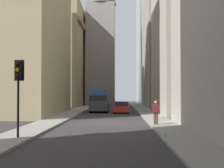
{
  "coord_description": "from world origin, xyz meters",
  "views": [
    {
      "loc": [
        -27.2,
        -1.19,
        2.47
      ],
      "look_at": [
        18.59,
        -0.11,
        3.68
      ],
      "focal_mm": 52.62,
      "sensor_mm": 36.0,
      "label": 1
    }
  ],
  "objects_px": {
    "traffic_light_foreground": "(18,80)",
    "pedestrian": "(156,112)",
    "sedan_red": "(121,108)",
    "discarded_bottle": "(166,136)",
    "delivery_truck": "(100,100)"
  },
  "relations": [
    {
      "from": "traffic_light_foreground",
      "to": "pedestrian",
      "type": "xyz_separation_m",
      "value": [
        7.17,
        -7.93,
        -2.04
      ]
    },
    {
      "from": "delivery_truck",
      "to": "pedestrian",
      "type": "xyz_separation_m",
      "value": [
        -18.35,
        -5.23,
        -0.37
      ]
    },
    {
      "from": "sedan_red",
      "to": "traffic_light_foreground",
      "type": "height_order",
      "value": "traffic_light_foreground"
    },
    {
      "from": "delivery_truck",
      "to": "pedestrian",
      "type": "bearing_deg",
      "value": -164.09
    },
    {
      "from": "delivery_truck",
      "to": "pedestrian",
      "type": "distance_m",
      "value": 19.08
    },
    {
      "from": "pedestrian",
      "to": "delivery_truck",
      "type": "bearing_deg",
      "value": 15.91
    },
    {
      "from": "discarded_bottle",
      "to": "pedestrian",
      "type": "bearing_deg",
      "value": -2.21
    },
    {
      "from": "delivery_truck",
      "to": "sedan_red",
      "type": "xyz_separation_m",
      "value": [
        -2.51,
        -2.8,
        -0.8
      ]
    },
    {
      "from": "delivery_truck",
      "to": "traffic_light_foreground",
      "type": "xyz_separation_m",
      "value": [
        -25.51,
        2.7,
        1.66
      ]
    },
    {
      "from": "delivery_truck",
      "to": "sedan_red",
      "type": "distance_m",
      "value": 3.84
    },
    {
      "from": "sedan_red",
      "to": "pedestrian",
      "type": "xyz_separation_m",
      "value": [
        -15.84,
        -2.43,
        0.42
      ]
    },
    {
      "from": "discarded_bottle",
      "to": "sedan_red",
      "type": "bearing_deg",
      "value": 5.33
    },
    {
      "from": "pedestrian",
      "to": "discarded_bottle",
      "type": "height_order",
      "value": "pedestrian"
    },
    {
      "from": "delivery_truck",
      "to": "discarded_bottle",
      "type": "bearing_deg",
      "value": -169.04
    },
    {
      "from": "sedan_red",
      "to": "discarded_bottle",
      "type": "bearing_deg",
      "value": -174.67
    }
  ]
}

